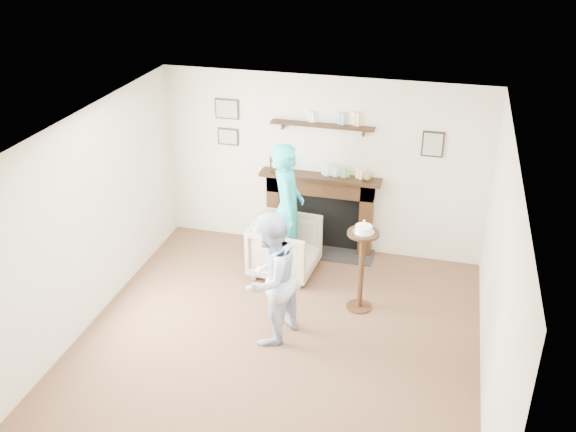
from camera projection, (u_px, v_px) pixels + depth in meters
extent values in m
plane|color=brown|center=(273.00, 350.00, 7.21)|extent=(5.00, 5.00, 0.00)
cube|color=beige|center=(322.00, 165.00, 8.81)|extent=(4.50, 0.04, 2.50)
cube|color=beige|center=(79.00, 228.00, 7.16)|extent=(0.04, 5.00, 2.50)
cube|color=beige|center=(498.00, 283.00, 6.13)|extent=(0.04, 5.00, 2.50)
cube|color=white|center=(271.00, 139.00, 6.08)|extent=(4.50, 5.00, 0.04)
cube|color=black|center=(275.00, 209.00, 9.18)|extent=(0.18, 0.20, 1.10)
cube|color=black|center=(366.00, 219.00, 8.88)|extent=(0.18, 0.20, 1.10)
cube|color=black|center=(320.00, 186.00, 8.84)|extent=(1.50, 0.20, 0.24)
cube|color=black|center=(320.00, 219.00, 9.15)|extent=(1.14, 0.06, 0.86)
cube|color=#2A2725|center=(317.00, 251.00, 9.17)|extent=(1.60, 0.44, 0.03)
cube|color=black|center=(320.00, 177.00, 8.75)|extent=(1.68, 0.26, 0.05)
cube|color=black|center=(322.00, 125.00, 8.47)|extent=(1.40, 0.15, 0.03)
cube|color=black|center=(227.00, 109.00, 8.79)|extent=(0.34, 0.03, 0.28)
cube|color=black|center=(228.00, 137.00, 8.97)|extent=(0.30, 0.03, 0.24)
cube|color=black|center=(433.00, 144.00, 8.26)|extent=(0.28, 0.03, 0.34)
cube|color=black|center=(276.00, 164.00, 8.83)|extent=(0.16, 0.09, 0.22)
cylinder|color=beige|center=(275.00, 164.00, 8.79)|extent=(0.11, 0.01, 0.11)
sphere|color=green|center=(367.00, 176.00, 8.57)|extent=(0.12, 0.12, 0.12)
imported|color=tan|center=(285.00, 272.00, 8.70)|extent=(0.90, 0.87, 0.76)
imported|color=#ACBDD7|center=(271.00, 337.00, 7.42)|extent=(0.81, 0.92, 1.58)
imported|color=#20A5B5|center=(287.00, 268.00, 8.79)|extent=(0.59, 0.75, 1.80)
cylinder|color=black|center=(359.00, 307.00, 7.94)|extent=(0.31, 0.31, 0.02)
cylinder|color=black|center=(361.00, 271.00, 7.71)|extent=(0.07, 0.07, 1.00)
cylinder|color=black|center=(363.00, 233.00, 7.48)|extent=(0.38, 0.38, 0.03)
cylinder|color=silver|center=(363.00, 232.00, 7.47)|extent=(0.26, 0.26, 0.01)
cylinder|color=white|center=(364.00, 229.00, 7.45)|extent=(0.20, 0.20, 0.07)
cylinder|color=#FAE99E|center=(364.00, 224.00, 7.42)|extent=(0.01, 0.01, 0.06)
sphere|color=orange|center=(364.00, 221.00, 7.41)|extent=(0.02, 0.02, 0.02)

